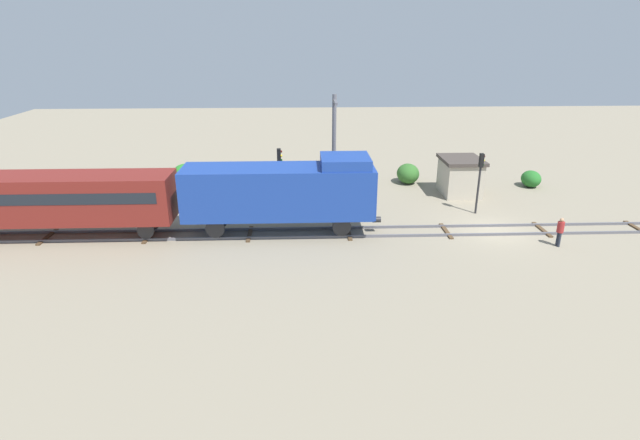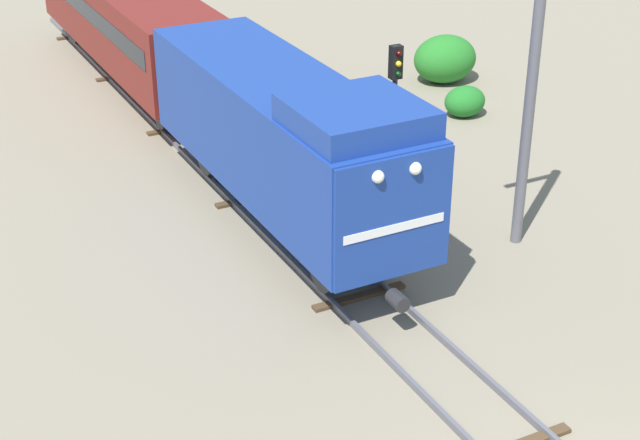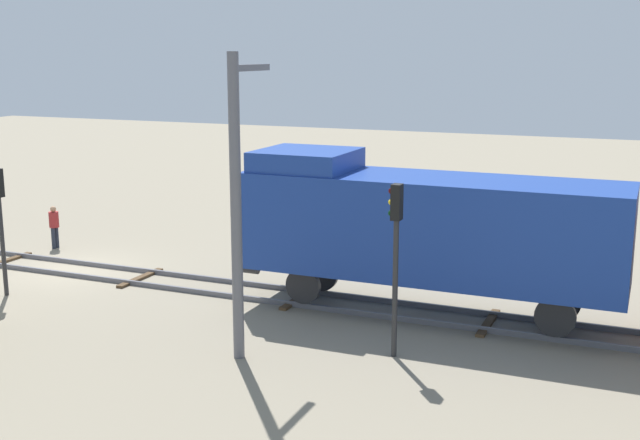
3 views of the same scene
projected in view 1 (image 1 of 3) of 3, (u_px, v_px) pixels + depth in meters
The scene contains 13 objects.
ground_plane at pixel (494, 231), 30.54m from camera, with size 107.53×107.53×0.00m, color gray.
railway_track at pixel (494, 230), 30.52m from camera, with size 2.40×71.69×0.16m.
locomotive at pixel (282, 190), 29.08m from camera, with size 2.90×11.60×4.60m.
passenger_car_leading at pixel (50, 197), 28.67m from camera, with size 2.84×14.00×3.66m.
traffic_signal_near at pixel (480, 172), 32.52m from camera, with size 0.32×0.34×4.09m.
traffic_signal_mid at pixel (279, 170), 32.13m from camera, with size 0.32×0.34×4.48m.
worker_near_track at pixel (560, 230), 28.05m from camera, with size 0.38×0.38×1.70m.
catenary_mast at pixel (334, 149), 33.36m from camera, with size 1.94×0.28×7.67m.
relay_hut at pixel (460, 176), 37.06m from camera, with size 3.50×2.90×2.74m.
bush_near at pixel (185, 175), 39.13m from camera, with size 2.42×1.98×1.76m, color #257726.
bush_mid at pixel (531, 179), 39.05m from camera, with size 1.77×1.44×1.28m, color #246726.
bush_far at pixel (408, 174), 39.95m from camera, with size 2.16×1.77×1.57m, color #2F6126.
bush_back at pixel (225, 184), 38.09m from camera, with size 1.45×1.19×1.06m, color #217326.
Camera 1 is at (-27.88, 11.81, 11.42)m, focal length 28.00 mm.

